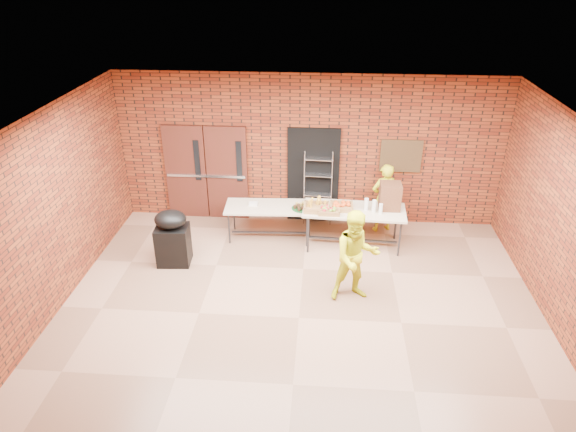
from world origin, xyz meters
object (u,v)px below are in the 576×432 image
Objects in this scene: volunteer_man at (356,256)px; covered_grill at (172,237)px; table_left at (269,209)px; table_right at (354,212)px; volunteer_woman at (384,198)px; wire_rack at (318,189)px; coffee_dispenser at (390,196)px.

covered_grill is at bearing 153.47° from volunteer_man.
table_right is at bearing -9.04° from table_left.
volunteer_woman is at bearing 10.03° from table_left.
volunteer_woman reaches higher than table_right.
wire_rack is 3.24m from covered_grill.
table_left is at bearing -139.22° from wire_rack.
covered_grill is (-3.40, -0.89, -0.20)m from table_right.
covered_grill is at bearing -142.27° from wire_rack.
wire_rack reaches higher than covered_grill.
volunteer_man reaches higher than covered_grill.
table_right is (0.73, -0.93, -0.06)m from wire_rack.
coffee_dispenser is 1.98m from volunteer_man.
coffee_dispenser is 0.32× the size of volunteer_man.
covered_grill is at bearing -162.43° from table_right.
volunteer_woman is at bearing 17.48° from covered_grill.
volunteer_man reaches higher than wire_rack.
volunteer_woman is 2.55m from volunteer_man.
volunteer_man reaches higher than table_right.
volunteer_man is (-0.72, -1.83, -0.26)m from coffee_dispenser.
volunteer_man is at bearing -111.35° from coffee_dispenser.
table_left is 1.10× the size of volunteer_man.
wire_rack is at bearing 92.32° from volunteer_man.
wire_rack is at bearing 30.16° from covered_grill.
wire_rack is at bearing 34.91° from table_left.
table_right is at bearing 76.47° from volunteer_man.
volunteer_man reaches higher than coffee_dispenser.
covered_grill reaches higher than table_right.
wire_rack is 0.80× the size of table_right.
wire_rack is 1.19m from table_right.
volunteer_woman is 0.91× the size of volunteer_man.
wire_rack reaches higher than volunteer_woman.
volunteer_woman is at bearing 51.15° from table_right.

